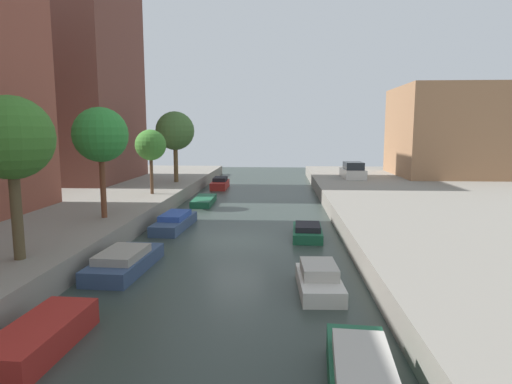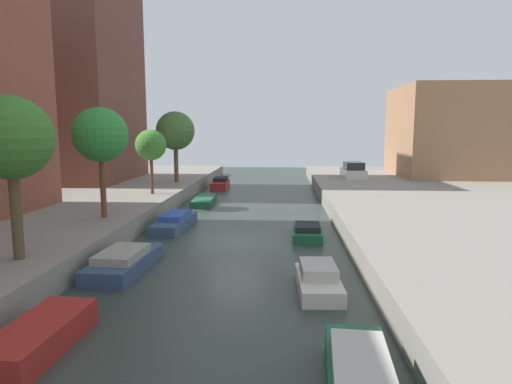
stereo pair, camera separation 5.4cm
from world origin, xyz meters
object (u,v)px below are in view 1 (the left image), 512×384
parked_car (353,171)px  moored_boat_left_5 (220,184)px  low_block_right (451,131)px  apartment_tower_far (64,44)px  street_tree_1 (11,139)px  street_tree_4 (175,131)px  street_tree_2 (100,135)px  moored_boat_left_2 (125,262)px  moored_boat_left_4 (204,201)px  moored_boat_right_2 (319,280)px  moored_boat_left_1 (40,337)px  street_tree_3 (151,145)px  moored_boat_left_3 (175,222)px  moored_boat_right_3 (307,232)px

parked_car → moored_boat_left_5: parked_car is taller
low_block_right → moored_boat_left_5: low_block_right is taller
moored_boat_left_5 → apartment_tower_far: bearing=-168.7°
street_tree_1 → street_tree_4: bearing=90.0°
apartment_tower_far → moored_boat_left_5: apartment_tower_far is taller
apartment_tower_far → street_tree_2: 20.00m
moored_boat_left_5 → moored_boat_left_2: bearing=-90.8°
moored_boat_left_4 → moored_boat_right_2: 18.15m
street_tree_1 → moored_boat_left_1: bearing=-54.4°
street_tree_4 → moored_boat_left_5: 6.76m
parked_car → moored_boat_left_1: parked_car is taller
street_tree_1 → street_tree_3: (0.00, 15.04, -0.72)m
street_tree_3 → parked_car: 18.69m
moored_boat_left_2 → moored_boat_left_4: (0.32, 15.18, -0.14)m
street_tree_3 → moored_boat_left_2: bearing=-77.9°
street_tree_2 → moored_boat_left_5: size_ratio=1.37×
street_tree_3 → moored_boat_left_4: bearing=33.7°
moored_boat_left_4 → street_tree_1: bearing=-100.4°
apartment_tower_far → street_tree_2: size_ratio=4.24×
parked_car → moored_boat_left_5: size_ratio=1.05×
parked_car → moored_boat_left_4: (-11.94, -8.64, -1.38)m
apartment_tower_far → parked_car: 26.88m
street_tree_1 → moored_boat_left_1: (2.93, -4.08, -4.62)m
street_tree_2 → parked_car: size_ratio=1.30×
moored_boat_left_3 → moored_boat_left_4: moored_boat_left_3 is taller
street_tree_1 → street_tree_3: street_tree_1 is taller
street_tree_4 → moored_boat_left_3: size_ratio=1.28×
street_tree_1 → parked_car: 30.04m
moored_boat_left_4 → moored_boat_left_1: bearing=-90.5°
moored_boat_left_1 → moored_boat_left_4: 21.21m
street_tree_4 → parked_car: bearing=14.5°
street_tree_1 → street_tree_3: size_ratio=1.25×
apartment_tower_far → moored_boat_left_2: (12.24, -21.10, -11.98)m
apartment_tower_far → moored_boat_right_3: (19.39, -15.55, -12.03)m
moored_boat_left_2 → moored_boat_left_5: size_ratio=1.08×
moored_boat_left_3 → parked_car: bearing=53.8°
moored_boat_left_5 → parked_car: bearing=1.0°
street_tree_4 → moored_boat_right_3: (9.97, -14.37, -4.86)m
apartment_tower_far → street_tree_1: 25.97m
street_tree_2 → moored_boat_left_3: bearing=36.3°
moored_boat_left_2 → moored_boat_left_3: 7.22m
street_tree_3 → moored_boat_left_3: (2.94, -5.86, -3.90)m
street_tree_1 → parked_car: street_tree_1 is taller
apartment_tower_far → moored_boat_right_2: bearing=-49.6°
moored_boat_left_4 → moored_boat_left_2: bearing=-91.2°
moored_boat_left_5 → street_tree_4: bearing=-130.3°
moored_boat_left_2 → moored_boat_left_1: bearing=-88.9°
street_tree_1 → moored_boat_left_5: (3.12, 25.55, -4.54)m
street_tree_2 → moored_boat_left_3: size_ratio=1.19×
parked_car → moored_boat_left_2: size_ratio=0.97×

